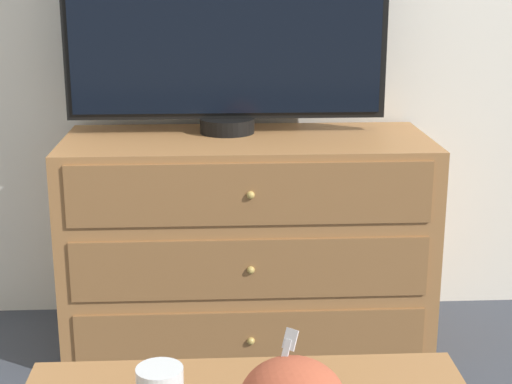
# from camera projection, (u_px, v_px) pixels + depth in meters

# --- Properties ---
(ground_plane) EXTENTS (12.00, 12.00, 0.00)m
(ground_plane) POSITION_uv_depth(u_px,v_px,m) (245.00, 305.00, 2.95)
(ground_plane) COLOR #383D47
(dresser) EXTENTS (1.17, 0.51, 0.70)m
(dresser) POSITION_uv_depth(u_px,v_px,m) (247.00, 242.00, 2.59)
(dresser) COLOR #9E6B3D
(dresser) RESTS_ON ground_plane
(tv) EXTENTS (1.03, 0.18, 0.74)m
(tv) POSITION_uv_depth(u_px,v_px,m) (226.00, 14.00, 2.48)
(tv) COLOR black
(tv) RESTS_ON dresser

